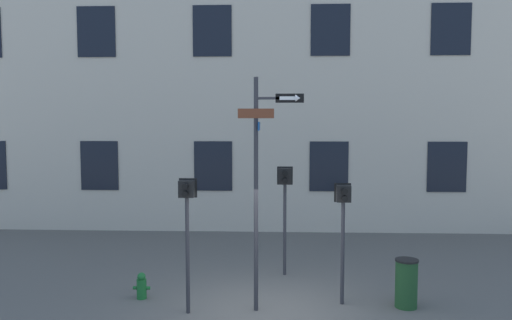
{
  "coord_description": "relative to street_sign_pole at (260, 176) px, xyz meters",
  "views": [
    {
      "loc": [
        0.19,
        -9.7,
        3.86
      ],
      "look_at": [
        -0.22,
        0.23,
        3.08
      ],
      "focal_mm": 35.0,
      "sensor_mm": 36.0,
      "label": 1
    }
  ],
  "objects": [
    {
      "name": "fire_hydrant",
      "position": [
        -2.59,
        0.57,
        -2.48
      ],
      "size": [
        0.37,
        0.21,
        0.58
      ],
      "color": "#196028",
      "rests_on": "ground_plane"
    },
    {
      "name": "street_sign_pole",
      "position": [
        0.0,
        0.0,
        0.0
      ],
      "size": [
        1.31,
        0.74,
        4.73
      ],
      "color": "#2D2D33",
      "rests_on": "ground_plane"
    },
    {
      "name": "pedestrian_signal_across",
      "position": [
        0.55,
        2.39,
        -0.61
      ],
      "size": [
        0.39,
        0.4,
        2.73
      ],
      "color": "#2D2D33",
      "rests_on": "ground_plane"
    },
    {
      "name": "trash_bin",
      "position": [
        3.03,
        0.29,
        -2.25
      ],
      "size": [
        0.48,
        0.48,
        1.01
      ],
      "color": "#1E4723",
      "rests_on": "ground_plane"
    },
    {
      "name": "pedestrian_signal_right",
      "position": [
        1.73,
        0.42,
        -0.78
      ],
      "size": [
        0.35,
        0.4,
        2.56
      ],
      "color": "#2D2D33",
      "rests_on": "ground_plane"
    },
    {
      "name": "building_facade",
      "position": [
        0.14,
        7.54,
        4.16
      ],
      "size": [
        24.0,
        0.63,
        13.84
      ],
      "color": "beige",
      "rests_on": "ground_plane"
    },
    {
      "name": "ground_plane",
      "position": [
        0.14,
        -0.22,
        -2.76
      ],
      "size": [
        60.0,
        60.0,
        0.0
      ],
      "primitive_type": "plane",
      "color": "#595651"
    },
    {
      "name": "pedestrian_signal_left",
      "position": [
        -1.44,
        -0.21,
        -0.66
      ],
      "size": [
        0.36,
        0.4,
        2.72
      ],
      "color": "#2D2D33",
      "rests_on": "ground_plane"
    }
  ]
}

